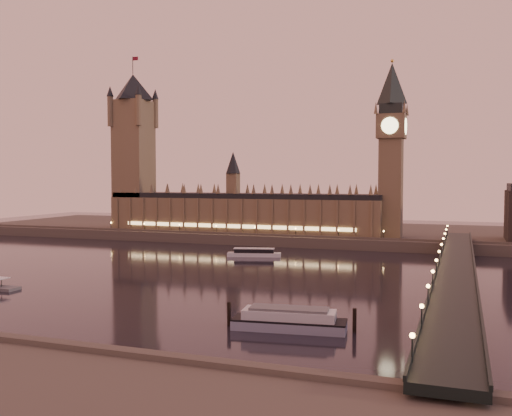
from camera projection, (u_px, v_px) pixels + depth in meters
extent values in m
plane|color=black|center=(226.00, 275.00, 241.15)|extent=(700.00, 700.00, 0.00)
cube|color=#423D35|center=(362.00, 234.00, 385.65)|extent=(560.00, 130.00, 6.00)
cube|color=brown|center=(242.00, 215.00, 367.46)|extent=(180.00, 26.00, 22.00)
cube|color=black|center=(242.00, 196.00, 366.80)|extent=(180.00, 22.00, 3.20)
cube|color=#FFCC7F|center=(234.00, 226.00, 355.11)|extent=(153.00, 0.25, 2.20)
cube|color=brown|center=(134.00, 165.00, 392.98)|extent=(22.00, 22.00, 88.00)
cone|color=black|center=(133.00, 88.00, 390.20)|extent=(31.68, 31.68, 18.00)
cylinder|color=black|center=(133.00, 65.00, 389.41)|extent=(0.44, 0.44, 12.00)
cube|color=maroon|center=(135.00, 59.00, 388.42)|extent=(4.00, 0.15, 2.50)
cube|color=brown|center=(391.00, 188.00, 334.49)|extent=(13.00, 13.00, 58.00)
cube|color=brown|center=(391.00, 127.00, 332.60)|extent=(16.00, 16.00, 14.00)
cylinder|color=#FFEAA5|center=(390.00, 125.00, 324.92)|extent=(9.60, 0.35, 9.60)
cylinder|color=#FFEAA5|center=(377.00, 127.00, 335.39)|extent=(0.35, 9.60, 9.60)
cube|color=black|center=(392.00, 109.00, 332.07)|extent=(13.00, 13.00, 6.00)
cone|color=black|center=(392.00, 83.00, 331.28)|extent=(17.68, 17.68, 24.00)
sphere|color=gold|center=(392.00, 61.00, 330.60)|extent=(2.00, 2.00, 2.00)
cube|color=black|center=(456.00, 268.00, 209.38)|extent=(13.00, 260.00, 2.00)
cube|color=black|center=(438.00, 263.00, 211.45)|extent=(0.60, 260.00, 1.00)
cube|color=black|center=(474.00, 265.00, 207.16)|extent=(0.60, 260.00, 1.00)
cube|color=silver|center=(254.00, 255.00, 297.50)|extent=(28.43, 12.84, 2.04)
cube|color=black|center=(254.00, 251.00, 297.39)|extent=(21.16, 9.97, 2.04)
cube|color=silver|center=(254.00, 248.00, 297.33)|extent=(21.76, 10.34, 0.37)
cube|color=#828CA5|center=(289.00, 325.00, 153.84)|extent=(31.51, 12.40, 2.49)
cube|color=black|center=(289.00, 320.00, 153.76)|extent=(31.51, 12.40, 0.48)
cube|color=silver|center=(289.00, 314.00, 153.68)|extent=(25.68, 10.73, 2.49)
cube|color=#595B5E|center=(289.00, 309.00, 153.60)|extent=(21.76, 9.30, 0.67)
cylinder|color=black|center=(229.00, 314.00, 158.48)|extent=(1.05, 1.05, 6.52)
cylinder|color=black|center=(355.00, 321.00, 150.87)|extent=(1.05, 1.05, 6.52)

